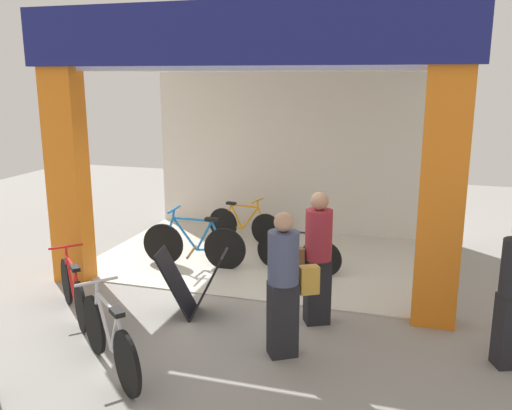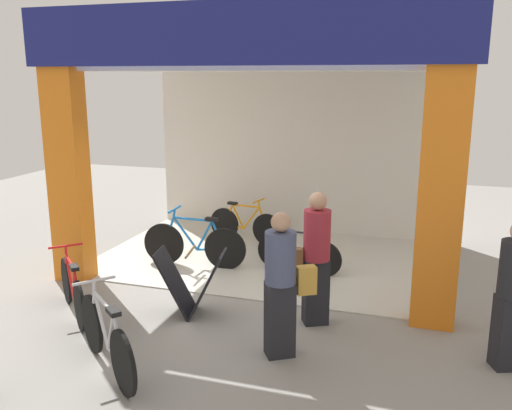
% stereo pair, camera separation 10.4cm
% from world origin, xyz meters
% --- Properties ---
extents(ground_plane, '(19.57, 19.57, 0.00)m').
position_xyz_m(ground_plane, '(0.00, 0.00, 0.00)').
color(ground_plane, gray).
rests_on(ground_plane, ground).
extents(shop_facade, '(5.98, 4.00, 3.97)m').
position_xyz_m(shop_facade, '(0.00, 1.84, 2.12)').
color(shop_facade, beige).
rests_on(shop_facade, ground).
extents(bicycle_inside_0, '(1.51, 0.43, 0.84)m').
position_xyz_m(bicycle_inside_0, '(-0.75, 2.61, 0.34)').
color(bicycle_inside_0, black).
rests_on(bicycle_inside_0, ground).
extents(bicycle_inside_1, '(1.76, 0.48, 0.97)m').
position_xyz_m(bicycle_inside_1, '(-1.10, 1.06, 0.39)').
color(bicycle_inside_1, black).
rests_on(bicycle_inside_1, ground).
extents(bicycle_inside_2, '(1.43, 0.39, 0.79)m').
position_xyz_m(bicycle_inside_2, '(0.57, 1.33, 0.32)').
color(bicycle_inside_2, black).
rests_on(bicycle_inside_2, ground).
extents(bicycle_parked_0, '(1.33, 1.12, 0.93)m').
position_xyz_m(bicycle_parked_0, '(-0.63, -2.25, 0.37)').
color(bicycle_parked_0, black).
rests_on(bicycle_parked_0, ground).
extents(bicycle_parked_1, '(1.17, 1.16, 0.88)m').
position_xyz_m(bicycle_parked_1, '(-1.84, -1.16, 0.35)').
color(bicycle_parked_1, black).
rests_on(bicycle_parked_1, ground).
extents(sandwich_board_sign, '(0.96, 0.64, 0.89)m').
position_xyz_m(sandwich_board_sign, '(-0.38, -0.67, 0.44)').
color(sandwich_board_sign, black).
rests_on(sandwich_board_sign, ground).
extents(pedestrian_0, '(0.59, 0.45, 1.70)m').
position_xyz_m(pedestrian_0, '(1.20, -0.42, 0.87)').
color(pedestrian_0, black).
rests_on(pedestrian_0, ground).
extents(pedestrian_2, '(0.61, 0.50, 1.65)m').
position_xyz_m(pedestrian_2, '(1.02, -1.34, 0.85)').
color(pedestrian_2, black).
rests_on(pedestrian_2, ground).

